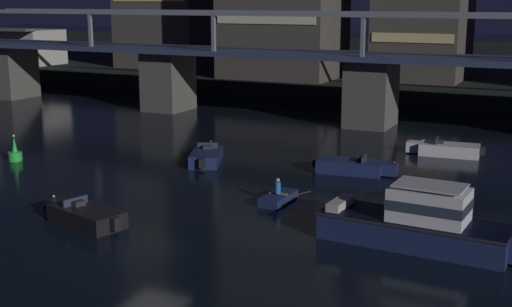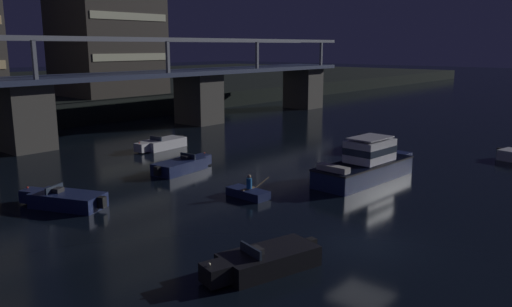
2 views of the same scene
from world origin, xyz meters
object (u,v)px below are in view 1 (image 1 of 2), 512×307
object	(u,v)px
speedboat_near_right	(84,215)
speedboat_far_center	(446,149)
waterfront_pavilion	(15,46)
cabin_cruiser_near_left	(422,223)
speedboat_mid_right	(207,156)
river_bridge	(372,78)
dinghy_with_paddler	(278,198)
speedboat_far_right	(354,167)
channel_buoy	(15,154)

from	to	relation	value
speedboat_near_right	speedboat_far_center	world-z (taller)	same
waterfront_pavilion	speedboat_near_right	size ratio (longest dim) A/B	2.39
cabin_cruiser_near_left	speedboat_far_center	distance (m)	18.44
speedboat_mid_right	cabin_cruiser_near_left	bearing A→B (deg)	-30.65
cabin_cruiser_near_left	speedboat_mid_right	xyz separation A→B (m)	(-16.00, 9.48, -0.64)
speedboat_near_right	river_bridge	bearing A→B (deg)	80.78
waterfront_pavilion	dinghy_with_paddler	world-z (taller)	waterfront_pavilion
river_bridge	waterfront_pavilion	world-z (taller)	river_bridge
waterfront_pavilion	speedboat_near_right	xyz separation A→B (m)	(46.11, -42.44, -4.02)
river_bridge	speedboat_mid_right	bearing A→B (deg)	-109.04
waterfront_pavilion	dinghy_with_paddler	xyz separation A→B (m)	(53.05, -35.37, -4.16)
river_bridge	speedboat_near_right	distance (m)	31.14
speedboat_near_right	dinghy_with_paddler	world-z (taller)	dinghy_with_paddler
cabin_cruiser_near_left	speedboat_near_right	world-z (taller)	cabin_cruiser_near_left
speedboat_far_center	speedboat_far_right	bearing A→B (deg)	-119.20
speedboat_far_center	dinghy_with_paddler	distance (m)	16.18
speedboat_near_right	speedboat_far_right	bearing A→B (deg)	59.79
speedboat_far_center	speedboat_far_right	distance (m)	8.53
waterfront_pavilion	speedboat_far_center	world-z (taller)	waterfront_pavilion
speedboat_near_right	speedboat_far_right	world-z (taller)	same
speedboat_far_right	channel_buoy	size ratio (longest dim) A/B	2.97
speedboat_mid_right	channel_buoy	distance (m)	12.63
waterfront_pavilion	speedboat_far_center	size ratio (longest dim) A/B	2.37
speedboat_far_right	channel_buoy	distance (m)	22.05
waterfront_pavilion	cabin_cruiser_near_left	world-z (taller)	waterfront_pavilion
speedboat_far_center	channel_buoy	world-z (taller)	channel_buoy
river_bridge	speedboat_near_right	bearing A→B (deg)	-99.22
speedboat_far_center	dinghy_with_paddler	size ratio (longest dim) A/B	1.98
speedboat_far_right	dinghy_with_paddler	world-z (taller)	dinghy_with_paddler
waterfront_pavilion	channel_buoy	xyz separation A→B (m)	(33.61, -34.22, -3.96)
speedboat_mid_right	speedboat_far_center	world-z (taller)	same
waterfront_pavilion	speedboat_far_center	bearing A→B (deg)	-19.00
river_bridge	dinghy_with_paddler	size ratio (longest dim) A/B	32.44
speedboat_far_right	channel_buoy	world-z (taller)	channel_buoy
dinghy_with_paddler	speedboat_far_center	bearing A→B (deg)	69.01
river_bridge	speedboat_near_right	world-z (taller)	river_bridge
channel_buoy	dinghy_with_paddler	world-z (taller)	channel_buoy
river_bridge	speedboat_far_center	bearing A→B (deg)	-47.03
dinghy_with_paddler	waterfront_pavilion	bearing A→B (deg)	146.30
river_bridge	speedboat_mid_right	size ratio (longest dim) A/B	16.96
cabin_cruiser_near_left	speedboat_mid_right	size ratio (longest dim) A/B	1.83
cabin_cruiser_near_left	dinghy_with_paddler	world-z (taller)	cabin_cruiser_near_left
speedboat_near_right	channel_buoy	bearing A→B (deg)	146.66
speedboat_mid_right	dinghy_with_paddler	distance (m)	10.11
waterfront_pavilion	speedboat_far_right	world-z (taller)	waterfront_pavilion
waterfront_pavilion	speedboat_mid_right	world-z (taller)	waterfront_pavilion
river_bridge	channel_buoy	world-z (taller)	river_bridge
waterfront_pavilion	dinghy_with_paddler	bearing A→B (deg)	-33.70
speedboat_mid_right	dinghy_with_paddler	world-z (taller)	dinghy_with_paddler
speedboat_far_center	channel_buoy	distance (m)	28.84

